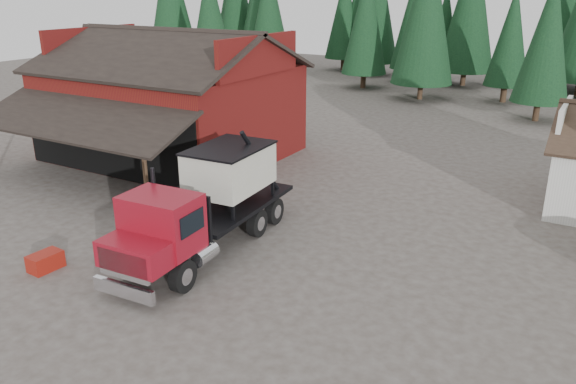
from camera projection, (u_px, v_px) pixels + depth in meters
The scene contains 8 objects.
ground at pixel (226, 267), 19.69m from camera, with size 120.00×120.00×0.00m, color #484038.
red_barn at pixel (171, 109), 32.01m from camera, with size 12.80×13.63×7.18m.
conifer_backdrop at pixel (486, 89), 53.73m from camera, with size 76.00×16.00×16.00m, color black, non-canonical shape.
near_pine_a at pixel (210, 20), 50.62m from camera, with size 4.40×4.40×11.40m.
near_pine_b at pixel (548, 38), 39.13m from camera, with size 3.96×3.96×10.40m.
near_pine_d at pixel (427, 11), 46.60m from camera, with size 5.28×5.28×13.40m.
feed_truck at pixel (207, 200), 20.42m from camera, with size 3.12×9.25×4.12m.
equip_box at pixel (45, 261), 19.41m from camera, with size 0.70×1.10×0.60m, color maroon.
Camera 1 is at (10.77, -14.08, 9.23)m, focal length 35.00 mm.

